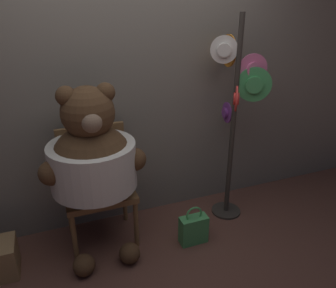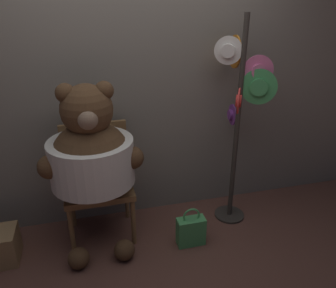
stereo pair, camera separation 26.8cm
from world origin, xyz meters
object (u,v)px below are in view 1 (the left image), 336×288
at_px(hat_display_rack, 236,103).
at_px(chair, 97,180).
at_px(teddy_bear, 93,160).
at_px(handbag_on_ground, 194,229).

bearing_deg(hat_display_rack, chair, 175.51).
relative_size(chair, hat_display_rack, 0.53).
height_order(chair, teddy_bear, teddy_bear).
distance_m(chair, handbag_on_ground, 0.91).
height_order(teddy_bear, hat_display_rack, hat_display_rack).
bearing_deg(chair, handbag_on_ground, -29.32).
relative_size(teddy_bear, hat_display_rack, 0.76).
bearing_deg(handbag_on_ground, chair, 150.68).
relative_size(teddy_bear, handbag_on_ground, 3.90).
xyz_separation_m(chair, handbag_on_ground, (0.71, -0.40, -0.41)).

